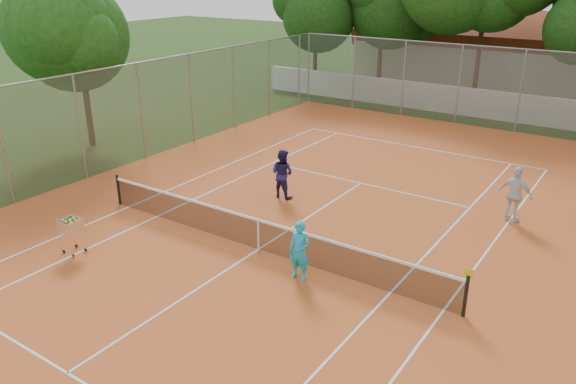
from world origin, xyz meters
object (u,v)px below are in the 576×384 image
Objects in this scene: tennis_net at (259,234)px; clubhouse at (487,51)px; player_far_left at (282,174)px; player_near at (300,251)px; ball_hopper at (72,235)px; player_far_right at (515,194)px.

clubhouse is (-2.00, 29.00, 1.69)m from tennis_net.
player_far_left is (0.30, -25.34, -1.31)m from clubhouse.
player_near is 5.63m from player_far_left.
clubhouse is 25.37m from player_far_left.
player_near is at bearing -20.90° from tennis_net.
clubhouse is 32.20m from ball_hopper.
ball_hopper is (-2.23, -32.08, -1.62)m from clubhouse.
clubhouse reaches higher than tennis_net.
player_near is at bearing -82.62° from clubhouse.
player_far_right is 1.63× the size of ball_hopper.
player_far_right is (3.68, 6.80, 0.10)m from player_near.
player_near is (3.85, -29.71, -1.37)m from clubhouse.
player_far_right is at bearing 56.13° from ball_hopper.
tennis_net is 29.12m from clubhouse.
player_near is 7.73m from player_far_right.
tennis_net is at bearing -86.05° from clubhouse.
clubhouse is 9.01× the size of player_far_right.
player_far_right reaches higher than tennis_net.
player_far_left is 7.63m from player_far_right.
player_far_right reaches higher than ball_hopper.
clubhouse is at bearing -88.94° from player_far_left.
player_far_left is 0.95× the size of player_far_right.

